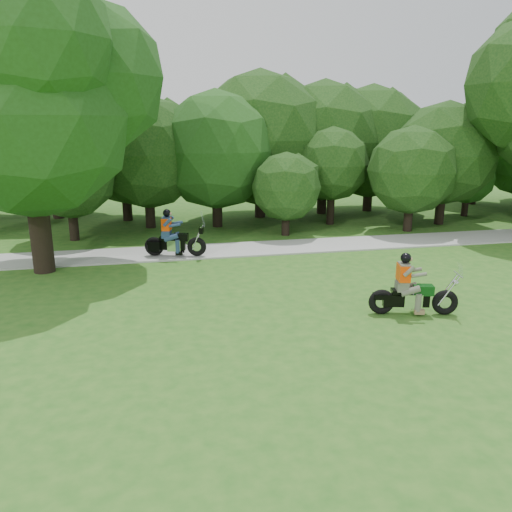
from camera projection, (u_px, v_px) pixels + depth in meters
name	position (u px, v px, depth m)	size (l,w,h in m)	color
ground	(436.00, 319.00, 12.60)	(100.00, 100.00, 0.00)	#28601B
walkway	(328.00, 245.00, 20.16)	(60.00, 2.20, 0.06)	#A5A59F
tree_line	(279.00, 147.00, 25.37)	(38.87, 12.19, 7.61)	black
big_tree_west	(26.00, 91.00, 15.48)	(8.64, 6.56, 9.96)	black
chopper_motorcycle	(410.00, 292.00, 12.78)	(2.28, 0.92, 1.64)	black
touring_motorcycle	(171.00, 239.00, 18.22)	(2.26, 1.06, 1.74)	black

